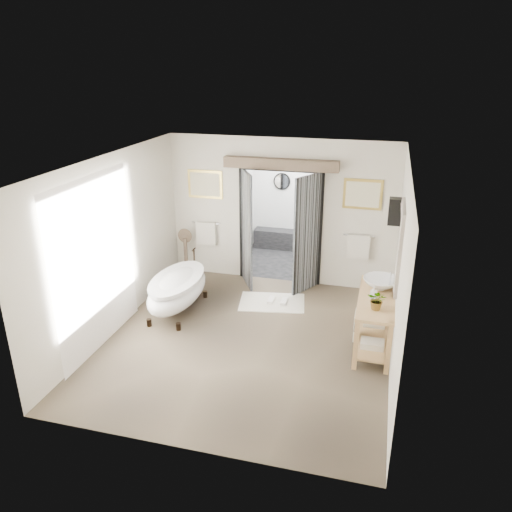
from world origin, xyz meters
name	(u,v)px	position (x,y,z in m)	size (l,w,h in m)	color
ground_plane	(247,341)	(0.00, 0.00, 0.00)	(5.00, 5.00, 0.00)	brown
room_shell	(241,235)	(-0.04, -0.12, 1.86)	(4.52, 5.02, 2.91)	beige
shower_room	(294,217)	(0.00, 3.99, 0.91)	(2.22, 2.01, 2.51)	black
back_wall_dressing	(279,209)	(0.00, 2.32, 1.56)	(3.82, 0.76, 2.52)	black
clawfoot_tub	(178,289)	(-1.47, 0.69, 0.44)	(0.82, 1.83, 0.89)	black
vanity	(373,317)	(1.95, 0.38, 0.51)	(0.57, 1.60, 0.85)	tan
pedestal_mirror	(186,255)	(-1.94, 2.23, 0.44)	(0.30, 0.20, 1.03)	brown
rug	(272,302)	(0.09, 1.43, 0.01)	(1.20, 0.80, 0.01)	beige
slippers	(278,301)	(0.19, 1.46, 0.04)	(0.36, 0.27, 0.05)	silver
basin	(381,284)	(2.02, 0.69, 0.95)	(0.56, 0.56, 0.19)	white
plant	(377,300)	(1.99, -0.02, 1.00)	(0.27, 0.24, 0.30)	gray
soap_bottle_a	(374,292)	(1.92, 0.35, 0.94)	(0.08, 0.09, 0.19)	gray
soap_bottle_b	(374,276)	(1.90, 0.97, 0.94)	(0.14, 0.14, 0.18)	gray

